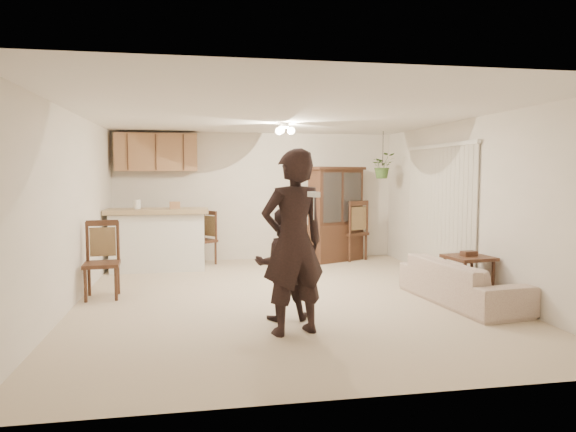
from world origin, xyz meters
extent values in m
plane|color=beige|center=(0.00, 0.00, 0.00)|extent=(6.50, 6.50, 0.00)
cube|color=white|center=(0.00, 0.00, 2.50)|extent=(5.50, 6.50, 0.02)
cube|color=silver|center=(0.00, 3.25, 1.25)|extent=(5.50, 0.02, 2.50)
cube|color=silver|center=(0.00, -3.25, 1.25)|extent=(5.50, 0.02, 2.50)
cube|color=silver|center=(-2.75, 0.00, 1.25)|extent=(0.02, 6.50, 2.50)
cube|color=silver|center=(2.75, 0.00, 1.25)|extent=(0.02, 6.50, 2.50)
cube|color=white|center=(-1.85, 2.35, 0.50)|extent=(1.60, 0.55, 1.00)
cube|color=tan|center=(-1.85, 2.35, 1.05)|extent=(1.75, 0.70, 0.08)
cube|color=#936140|center=(-1.90, 3.07, 2.10)|extent=(1.50, 0.34, 0.70)
imported|color=#2B4E1F|center=(2.30, 2.40, 1.85)|extent=(0.43, 0.37, 0.48)
cylinder|color=black|center=(2.30, 2.40, 2.17)|extent=(0.01, 0.01, 0.65)
imported|color=#EEE3C4|center=(2.25, -0.71, 0.37)|extent=(0.93, 1.94, 0.73)
imported|color=black|center=(-0.18, -1.61, 0.90)|extent=(0.75, 0.59, 1.80)
imported|color=black|center=(-0.21, -1.05, 0.68)|extent=(0.68, 0.54, 1.35)
cube|color=#351F13|center=(1.49, 2.78, 0.36)|extent=(1.15, 0.84, 0.72)
cube|color=#351F13|center=(1.49, 2.78, 1.25)|extent=(1.13, 0.79, 1.07)
cube|color=silver|center=(1.49, 2.78, 1.25)|extent=(0.85, 0.40, 0.94)
cube|color=#351F13|center=(1.49, 2.78, 1.81)|extent=(1.24, 0.89, 0.05)
cube|color=#351F13|center=(2.41, -0.59, 0.58)|extent=(0.62, 0.62, 0.04)
cube|color=#351F13|center=(2.41, -0.59, 0.16)|extent=(0.52, 0.52, 0.03)
cube|color=#351F13|center=(2.41, -0.59, 0.64)|extent=(0.21, 0.16, 0.07)
cube|color=#351F13|center=(-2.46, 0.39, 0.47)|extent=(0.50, 0.50, 0.05)
cube|color=#97784B|center=(-2.46, 0.39, 0.75)|extent=(0.35, 0.07, 0.41)
cube|color=#351F13|center=(-2.46, 0.39, 1.02)|extent=(0.43, 0.07, 0.08)
cube|color=#351F13|center=(-1.09, 2.81, 0.44)|extent=(0.62, 0.62, 0.05)
cube|color=#97784B|center=(-1.09, 2.81, 0.71)|extent=(0.22, 0.29, 0.39)
cube|color=#351F13|center=(-1.09, 2.81, 0.96)|extent=(0.27, 0.35, 0.08)
cube|color=#351F13|center=(1.82, 2.86, 0.52)|extent=(0.69, 0.69, 0.06)
cube|color=#97784B|center=(1.82, 2.86, 0.84)|extent=(0.37, 0.21, 0.45)
cube|color=#351F13|center=(1.82, 2.86, 1.13)|extent=(0.45, 0.25, 0.09)
cube|color=white|center=(-0.06, -2.05, 1.50)|extent=(0.09, 0.18, 0.05)
cube|color=white|center=(-0.22, -1.35, 0.79)|extent=(0.04, 0.11, 0.03)
camera|label=1|loc=(-1.17, -6.86, 1.70)|focal=32.00mm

